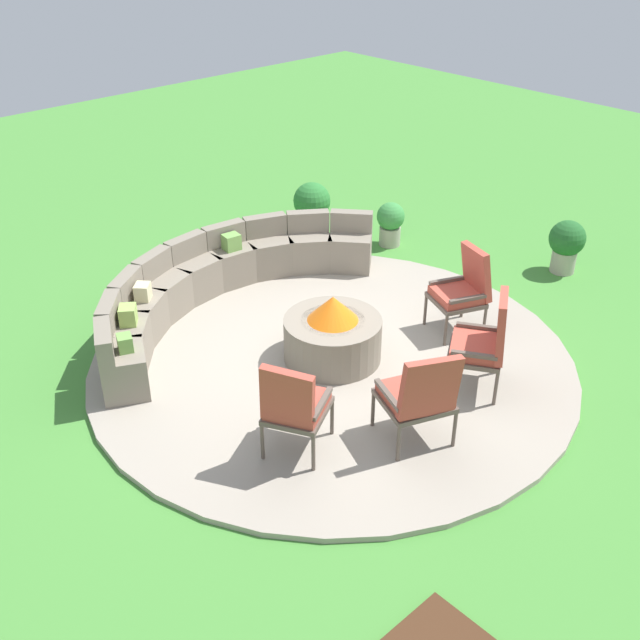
% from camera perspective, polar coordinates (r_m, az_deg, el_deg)
% --- Properties ---
extents(ground_plane, '(24.00, 24.00, 0.00)m').
position_cam_1_polar(ground_plane, '(8.35, 0.94, -3.17)').
color(ground_plane, '#478C38').
extents(patio_circle, '(5.27, 5.27, 0.06)m').
position_cam_1_polar(patio_circle, '(8.33, 0.94, -3.00)').
color(patio_circle, '#9E9384').
rests_on(patio_circle, ground_plane).
extents(fire_pit, '(1.06, 1.06, 0.76)m').
position_cam_1_polar(fire_pit, '(8.15, 0.96, -1.08)').
color(fire_pit, gray).
rests_on(fire_pit, patio_circle).
extents(curved_stone_bench, '(4.33, 1.80, 0.75)m').
position_cam_1_polar(curved_stone_bench, '(9.24, -7.77, 2.76)').
color(curved_stone_bench, gray).
rests_on(curved_stone_bench, patio_circle).
extents(lounge_chair_front_left, '(0.76, 0.74, 1.03)m').
position_cam_1_polar(lounge_chair_front_left, '(6.72, -1.97, -6.36)').
color(lounge_chair_front_left, brown).
rests_on(lounge_chair_front_left, patio_circle).
extents(lounge_chair_front_right, '(0.78, 0.77, 1.02)m').
position_cam_1_polar(lounge_chair_front_right, '(6.90, 7.53, -5.57)').
color(lounge_chair_front_right, brown).
rests_on(lounge_chair_front_right, patio_circle).
extents(lounge_chair_back_left, '(0.80, 0.79, 1.08)m').
position_cam_1_polar(lounge_chair_back_left, '(7.74, 12.35, -1.49)').
color(lounge_chair_back_left, brown).
rests_on(lounge_chair_back_left, patio_circle).
extents(lounge_chair_back_right, '(0.72, 0.71, 1.04)m').
position_cam_1_polar(lounge_chair_back_right, '(8.70, 10.78, 2.39)').
color(lounge_chair_back_right, brown).
rests_on(lounge_chair_back_right, patio_circle).
extents(potted_plant_0, '(0.48, 0.48, 0.73)m').
position_cam_1_polar(potted_plant_0, '(10.59, 18.07, 5.50)').
color(potted_plant_0, '#A89E8E').
rests_on(potted_plant_0, ground_plane).
extents(potted_plant_1, '(0.54, 0.54, 0.79)m').
position_cam_1_polar(potted_plant_1, '(11.21, -0.62, 8.57)').
color(potted_plant_1, '#A89E8E').
rests_on(potted_plant_1, ground_plane).
extents(potted_plant_2, '(0.40, 0.40, 0.64)m').
position_cam_1_polar(potted_plant_2, '(10.93, 5.34, 7.39)').
color(potted_plant_2, '#A89E8E').
rests_on(potted_plant_2, ground_plane).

